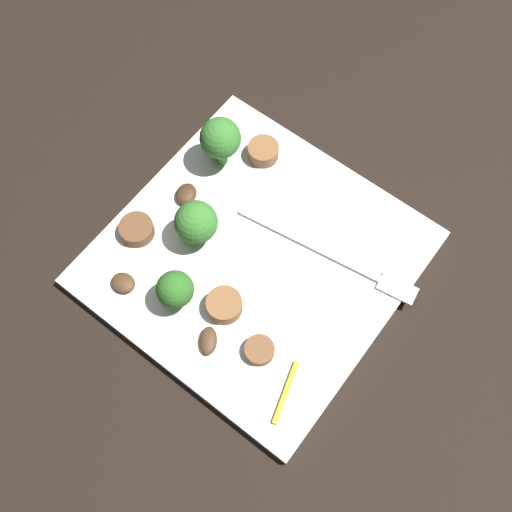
{
  "coord_description": "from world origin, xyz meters",
  "views": [
    {
      "loc": [
        0.14,
        -0.18,
        0.54
      ],
      "look_at": [
        0.0,
        0.0,
        0.01
      ],
      "focal_mm": 43.97,
      "sensor_mm": 36.0,
      "label": 1
    }
  ],
  "objects_px": {
    "plate": "(256,259)",
    "mushroom_1": "(208,341)",
    "broccoli_floret_0": "(220,139)",
    "sausage_slice_2": "(259,350)",
    "sausage_slice_1": "(137,230)",
    "pepper_strip_0": "(286,392)",
    "mushroom_2": "(186,194)",
    "sausage_slice_0": "(224,305)",
    "sausage_slice_4": "(263,151)",
    "broccoli_floret_1": "(175,290)",
    "mushroom_0": "(123,283)",
    "broccoli_floret_2": "(196,223)",
    "fork": "(339,260)"
  },
  "relations": [
    {
      "from": "broccoli_floret_0",
      "to": "broccoli_floret_1",
      "type": "bearing_deg",
      "value": -66.41
    },
    {
      "from": "broccoli_floret_1",
      "to": "sausage_slice_1",
      "type": "relative_size",
      "value": 1.38
    },
    {
      "from": "plate",
      "to": "sausage_slice_1",
      "type": "xyz_separation_m",
      "value": [
        -0.1,
        -0.05,
        0.01
      ]
    },
    {
      "from": "fork",
      "to": "pepper_strip_0",
      "type": "height_order",
      "value": "same"
    },
    {
      "from": "sausage_slice_2",
      "to": "mushroom_0",
      "type": "relative_size",
      "value": 1.15
    },
    {
      "from": "broccoli_floret_0",
      "to": "mushroom_1",
      "type": "bearing_deg",
      "value": -55.03
    },
    {
      "from": "broccoli_floret_0",
      "to": "sausage_slice_1",
      "type": "relative_size",
      "value": 1.84
    },
    {
      "from": "broccoli_floret_0",
      "to": "sausage_slice_0",
      "type": "height_order",
      "value": "broccoli_floret_0"
    },
    {
      "from": "fork",
      "to": "sausage_slice_2",
      "type": "relative_size",
      "value": 6.89
    },
    {
      "from": "fork",
      "to": "broccoli_floret_2",
      "type": "bearing_deg",
      "value": -161.58
    },
    {
      "from": "mushroom_0",
      "to": "mushroom_2",
      "type": "relative_size",
      "value": 0.98
    },
    {
      "from": "sausage_slice_2",
      "to": "sausage_slice_4",
      "type": "distance_m",
      "value": 0.2
    },
    {
      "from": "broccoli_floret_0",
      "to": "broccoli_floret_2",
      "type": "distance_m",
      "value": 0.09
    },
    {
      "from": "plate",
      "to": "mushroom_0",
      "type": "distance_m",
      "value": 0.12
    },
    {
      "from": "fork",
      "to": "mushroom_1",
      "type": "height_order",
      "value": "mushroom_1"
    },
    {
      "from": "broccoli_floret_0",
      "to": "sausage_slice_2",
      "type": "bearing_deg",
      "value": -41.95
    },
    {
      "from": "broccoli_floret_2",
      "to": "mushroom_2",
      "type": "xyz_separation_m",
      "value": [
        -0.04,
        0.03,
        -0.02
      ]
    },
    {
      "from": "plate",
      "to": "sausage_slice_0",
      "type": "bearing_deg",
      "value": -81.36
    },
    {
      "from": "broccoli_floret_1",
      "to": "mushroom_1",
      "type": "xyz_separation_m",
      "value": [
        0.05,
        -0.01,
        -0.02
      ]
    },
    {
      "from": "broccoli_floret_2",
      "to": "sausage_slice_1",
      "type": "bearing_deg",
      "value": -146.57
    },
    {
      "from": "broccoli_floret_1",
      "to": "sausage_slice_4",
      "type": "bearing_deg",
      "value": 100.74
    },
    {
      "from": "broccoli_floret_2",
      "to": "sausage_slice_4",
      "type": "bearing_deg",
      "value": 93.17
    },
    {
      "from": "broccoli_floret_2",
      "to": "sausage_slice_0",
      "type": "distance_m",
      "value": 0.08
    },
    {
      "from": "mushroom_1",
      "to": "pepper_strip_0",
      "type": "height_order",
      "value": "mushroom_1"
    },
    {
      "from": "broccoli_floret_1",
      "to": "broccoli_floret_0",
      "type": "bearing_deg",
      "value": 113.59
    },
    {
      "from": "sausage_slice_1",
      "to": "pepper_strip_0",
      "type": "relative_size",
      "value": 0.57
    },
    {
      "from": "sausage_slice_1",
      "to": "broccoli_floret_2",
      "type": "bearing_deg",
      "value": 33.43
    },
    {
      "from": "sausage_slice_0",
      "to": "mushroom_0",
      "type": "bearing_deg",
      "value": -156.34
    },
    {
      "from": "sausage_slice_0",
      "to": "sausage_slice_4",
      "type": "relative_size",
      "value": 1.05
    },
    {
      "from": "sausage_slice_0",
      "to": "sausage_slice_2",
      "type": "height_order",
      "value": "sausage_slice_0"
    },
    {
      "from": "broccoli_floret_0",
      "to": "mushroom_2",
      "type": "distance_m",
      "value": 0.06
    },
    {
      "from": "plate",
      "to": "sausage_slice_2",
      "type": "relative_size",
      "value": 9.97
    },
    {
      "from": "broccoli_floret_1",
      "to": "pepper_strip_0",
      "type": "xyz_separation_m",
      "value": [
        0.12,
        -0.01,
        -0.02
      ]
    },
    {
      "from": "plate",
      "to": "pepper_strip_0",
      "type": "height_order",
      "value": "pepper_strip_0"
    },
    {
      "from": "broccoli_floret_1",
      "to": "sausage_slice_4",
      "type": "distance_m",
      "value": 0.17
    },
    {
      "from": "sausage_slice_1",
      "to": "mushroom_1",
      "type": "xyz_separation_m",
      "value": [
        0.12,
        -0.04,
        -0.0
      ]
    },
    {
      "from": "plate",
      "to": "mushroom_0",
      "type": "bearing_deg",
      "value": -129.22
    },
    {
      "from": "mushroom_0",
      "to": "mushroom_2",
      "type": "distance_m",
      "value": 0.1
    },
    {
      "from": "mushroom_1",
      "to": "sausage_slice_1",
      "type": "bearing_deg",
      "value": 160.74
    },
    {
      "from": "plate",
      "to": "pepper_strip_0",
      "type": "relative_size",
      "value": 4.7
    },
    {
      "from": "sausage_slice_2",
      "to": "sausage_slice_4",
      "type": "height_order",
      "value": "sausage_slice_4"
    },
    {
      "from": "plate",
      "to": "sausage_slice_0",
      "type": "height_order",
      "value": "sausage_slice_0"
    },
    {
      "from": "pepper_strip_0",
      "to": "fork",
      "type": "bearing_deg",
      "value": 104.63
    },
    {
      "from": "broccoli_floret_1",
      "to": "mushroom_2",
      "type": "height_order",
      "value": "broccoli_floret_1"
    },
    {
      "from": "broccoli_floret_0",
      "to": "sausage_slice_2",
      "type": "distance_m",
      "value": 0.2
    },
    {
      "from": "mushroom_0",
      "to": "sausage_slice_1",
      "type": "bearing_deg",
      "value": 117.94
    },
    {
      "from": "mushroom_0",
      "to": "pepper_strip_0",
      "type": "relative_size",
      "value": 0.41
    },
    {
      "from": "plate",
      "to": "mushroom_1",
      "type": "height_order",
      "value": "mushroom_1"
    },
    {
      "from": "broccoli_floret_2",
      "to": "pepper_strip_0",
      "type": "bearing_deg",
      "value": -24.22
    },
    {
      "from": "broccoli_floret_2",
      "to": "mushroom_0",
      "type": "bearing_deg",
      "value": -106.38
    }
  ]
}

